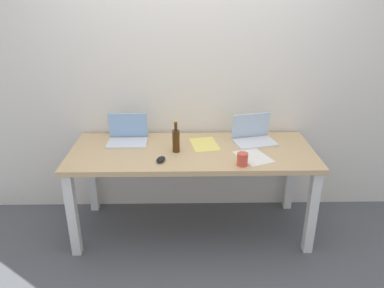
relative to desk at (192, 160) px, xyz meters
The scene contains 10 objects.
ground_plane 0.66m from the desk, ahead, with size 8.00×8.00×0.00m, color #515459.
back_wall 0.78m from the desk, 90.00° to the left, with size 5.20×0.08×2.60m, color silver.
desk is the anchor object (origin of this frame).
laptop_left 0.58m from the desk, 163.00° to the left, with size 0.33×0.24×0.24m.
laptop_right 0.56m from the desk, 16.29° to the left, with size 0.38×0.30×0.23m.
beer_bottle 0.23m from the desk, 165.22° to the right, with size 0.06×0.06×0.26m.
computer_mouse 0.34m from the desk, 137.71° to the right, with size 0.06×0.10×0.03m, color black.
coffee_mug 0.48m from the desk, 38.34° to the right, with size 0.08×0.08×0.10m, color #D84C38.
paper_sheet_near_back 0.18m from the desk, 45.46° to the left, with size 0.21×0.30×0.00m, color #F4E06B.
paper_sheet_front_right 0.50m from the desk, 17.24° to the right, with size 0.21×0.30×0.00m, color white.
Camera 1 is at (-0.05, -2.75, 1.96)m, focal length 35.02 mm.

